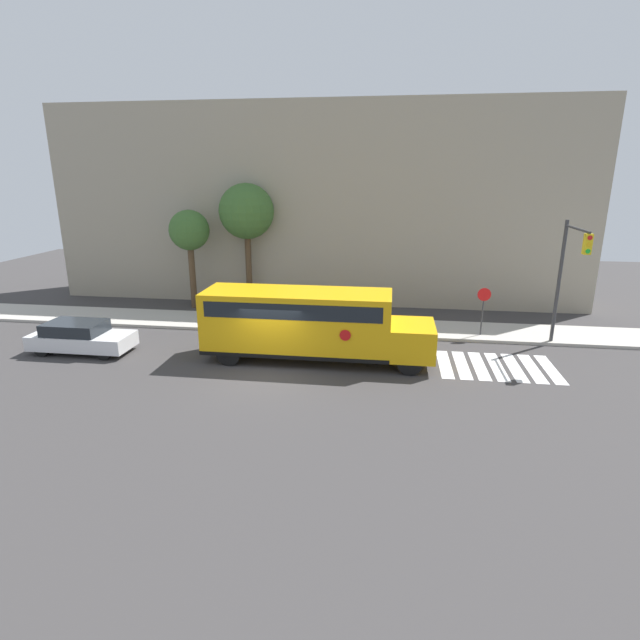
% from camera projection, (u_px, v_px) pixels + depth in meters
% --- Properties ---
extents(ground_plane, '(60.00, 60.00, 0.00)m').
position_uv_depth(ground_plane, '(269.00, 373.00, 19.90)').
color(ground_plane, '#3A3838').
extents(sidewalk_strip, '(44.00, 3.00, 0.15)m').
position_uv_depth(sidewalk_strip, '(299.00, 324.00, 26.05)').
color(sidewalk_strip, '#B2ADA3').
rests_on(sidewalk_strip, ground).
extents(building_backdrop, '(32.00, 4.00, 11.63)m').
position_uv_depth(building_backdrop, '(317.00, 205.00, 30.59)').
color(building_backdrop, '#9E937F').
rests_on(building_backdrop, ground).
extents(crosswalk_stripes, '(4.70, 3.20, 0.01)m').
position_uv_depth(crosswalk_stripes, '(497.00, 366.00, 20.56)').
color(crosswalk_stripes, white).
rests_on(crosswalk_stripes, ground).
extents(school_bus, '(9.57, 2.57, 2.98)m').
position_uv_depth(school_bus, '(307.00, 321.00, 20.86)').
color(school_bus, '#EAA80F').
rests_on(school_bus, ground).
extents(parked_car, '(4.40, 1.78, 1.38)m').
position_uv_depth(parked_car, '(80.00, 337.00, 22.07)').
color(parked_car, silver).
rests_on(parked_car, ground).
extents(stop_sign, '(0.63, 0.10, 2.47)m').
position_uv_depth(stop_sign, '(483.00, 306.00, 23.73)').
color(stop_sign, '#38383A').
rests_on(stop_sign, ground).
extents(traffic_light, '(0.28, 2.90, 5.72)m').
position_uv_depth(traffic_light, '(568.00, 268.00, 21.41)').
color(traffic_light, '#38383A').
rests_on(traffic_light, ground).
extents(tree_near_sidewalk, '(3.17, 3.17, 7.15)m').
position_uv_depth(tree_near_sidewalk, '(247.00, 212.00, 28.66)').
color(tree_near_sidewalk, brown).
rests_on(tree_near_sidewalk, ground).
extents(tree_far_sidewalk, '(2.29, 2.29, 5.69)m').
position_uv_depth(tree_far_sidewalk, '(189.00, 232.00, 28.38)').
color(tree_far_sidewalk, brown).
rests_on(tree_far_sidewalk, ground).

